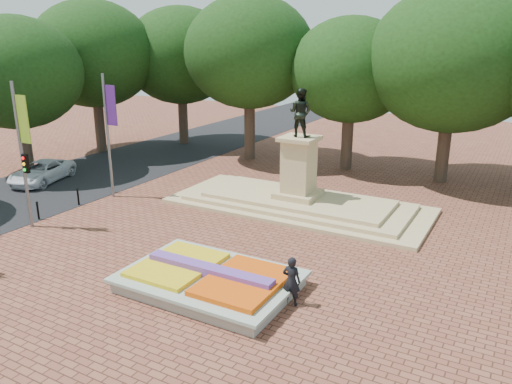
% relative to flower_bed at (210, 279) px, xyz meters
% --- Properties ---
extents(ground, '(90.00, 90.00, 0.00)m').
position_rel_flower_bed_xyz_m(ground, '(-1.03, 2.00, -0.38)').
color(ground, brown).
rests_on(ground, ground).
extents(asphalt_street, '(9.00, 90.00, 0.02)m').
position_rel_flower_bed_xyz_m(asphalt_street, '(-16.03, 7.00, -0.37)').
color(asphalt_street, black).
rests_on(asphalt_street, ground).
extents(flower_bed, '(6.30, 4.30, 0.91)m').
position_rel_flower_bed_xyz_m(flower_bed, '(0.00, 0.00, 0.00)').
color(flower_bed, gray).
rests_on(flower_bed, ground).
extents(monument, '(14.00, 6.00, 6.40)m').
position_rel_flower_bed_xyz_m(monument, '(-1.03, 10.00, 0.50)').
color(monument, tan).
rests_on(monument, ground).
extents(tree_row_back, '(44.80, 8.80, 10.43)m').
position_rel_flower_bed_xyz_m(tree_row_back, '(1.31, 20.00, 6.29)').
color(tree_row_back, '#3B2820').
rests_on(tree_row_back, ground).
extents(banner_poles, '(0.88, 11.17, 7.00)m').
position_rel_flower_bed_xyz_m(banner_poles, '(-11.10, 0.69, 3.50)').
color(banner_poles, slate).
rests_on(banner_poles, ground).
extents(bollard_row, '(0.12, 13.12, 0.98)m').
position_rel_flower_bed_xyz_m(bollard_row, '(-11.73, 0.50, 0.15)').
color(bollard_row, black).
rests_on(bollard_row, ground).
extents(van, '(3.50, 5.27, 1.34)m').
position_rel_flower_bed_xyz_m(van, '(-17.37, 6.55, 0.29)').
color(van, silver).
rests_on(van, ground).
extents(pedestrian, '(0.70, 0.50, 1.79)m').
position_rel_flower_bed_xyz_m(pedestrian, '(3.08, 0.44, 0.52)').
color(pedestrian, black).
rests_on(pedestrian, ground).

